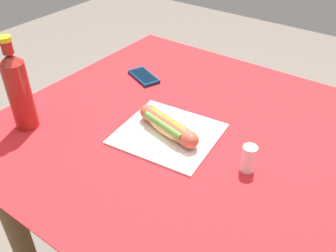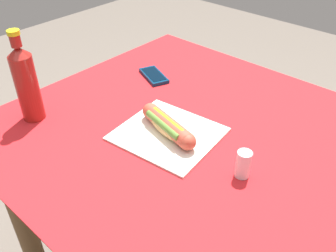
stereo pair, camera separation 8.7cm
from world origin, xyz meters
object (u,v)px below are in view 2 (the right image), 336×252
(soda_bottle, at_px, (26,82))
(salt_shaker, at_px, (243,164))
(hot_dog, at_px, (168,126))
(cell_phone, at_px, (154,76))

(soda_bottle, bearing_deg, salt_shaker, -161.59)
(hot_dog, relative_size, soda_bottle, 0.81)
(hot_dog, distance_m, cell_phone, 0.34)
(hot_dog, bearing_deg, salt_shaker, 179.74)
(hot_dog, xyz_separation_m, soda_bottle, (0.35, 0.20, 0.09))
(cell_phone, relative_size, soda_bottle, 0.52)
(salt_shaker, bearing_deg, soda_bottle, 18.41)
(hot_dog, height_order, soda_bottle, soda_bottle)
(cell_phone, distance_m, salt_shaker, 0.55)
(hot_dog, height_order, cell_phone, hot_dog)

